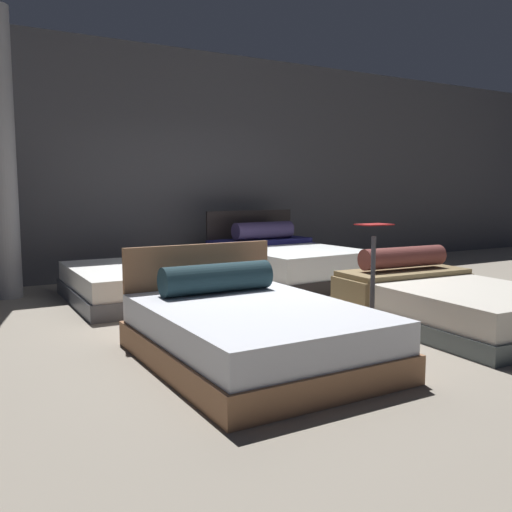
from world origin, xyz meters
The scene contains 8 objects.
ground_plane centered at (0.00, 0.00, -0.01)m, with size 18.00×18.00×0.02m, color gray.
showroom_back_wall centered at (0.00, 2.98, 1.75)m, with size 18.00×0.06×3.50m, color #47474C.
bed_0 centered at (-1.12, -1.53, 0.24)m, with size 1.54×2.07×0.84m.
bed_1 centered at (1.16, -1.54, 0.23)m, with size 1.59×2.22×0.72m.
bed_2 centered at (-1.18, 1.26, 0.20)m, with size 1.51×2.01×0.41m.
bed_3 centered at (1.12, 1.40, 0.29)m, with size 1.81×2.17×1.02m.
price_sign centered at (0.00, -1.68, 0.41)m, with size 0.28×0.24×1.05m.
support_pillar centered at (-2.46, 2.19, 1.75)m, with size 0.31×0.31×3.50m, color #99999E.
Camera 1 is at (-3.22, -5.22, 1.34)m, focal length 38.82 mm.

